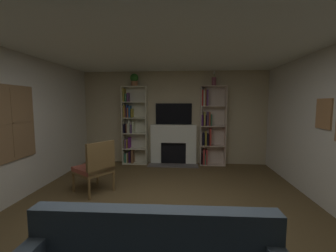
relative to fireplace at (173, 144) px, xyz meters
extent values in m
plane|color=brown|center=(0.00, -3.19, -0.56)|extent=(7.91, 7.91, 0.00)
cube|color=tan|center=(0.00, 0.13, 0.70)|extent=(5.12, 0.06, 2.52)
cube|color=#A07045|center=(2.48, -2.28, 0.93)|extent=(0.03, 0.37, 0.47)
cube|color=#899F59|center=(2.47, -2.28, 0.93)|extent=(0.01, 0.31, 0.41)
cube|color=olive|center=(-2.48, -2.59, 0.77)|extent=(0.04, 0.99, 1.23)
cube|color=silver|center=(-2.46, -2.59, 0.77)|extent=(0.01, 0.89, 1.13)
cube|color=olive|center=(-2.46, -2.59, 0.77)|extent=(0.01, 0.02, 1.13)
cube|color=olive|center=(-2.46, -2.59, 0.77)|extent=(0.01, 0.89, 0.02)
cube|color=white|center=(0.00, -3.19, 1.99)|extent=(5.12, 6.71, 0.06)
cube|color=white|center=(-0.48, 0.00, -0.27)|extent=(0.28, 0.20, 0.59)
cube|color=white|center=(0.48, 0.00, -0.27)|extent=(0.28, 0.20, 0.59)
cube|color=white|center=(0.00, 0.00, 0.27)|extent=(1.23, 0.20, 0.49)
cube|color=black|center=(0.00, 0.06, -0.27)|extent=(0.68, 0.08, 0.59)
cube|color=#5E5958|center=(0.00, -0.24, -0.55)|extent=(1.33, 0.30, 0.03)
cube|color=black|center=(0.00, 0.07, 0.81)|extent=(0.98, 0.06, 0.57)
cube|color=beige|center=(-1.38, -0.05, 0.49)|extent=(0.02, 0.31, 2.11)
cube|color=beige|center=(-0.73, -0.05, 0.49)|extent=(0.02, 0.31, 2.11)
cube|color=beige|center=(-1.05, 0.10, 0.49)|extent=(0.67, 0.02, 2.11)
cube|color=beige|center=(-1.05, -0.05, -0.55)|extent=(0.63, 0.31, 0.02)
cube|color=#287454|center=(-1.34, 0.00, -0.42)|extent=(0.04, 0.18, 0.24)
cube|color=beige|center=(-1.29, -0.01, -0.41)|extent=(0.02, 0.20, 0.27)
cube|color=olive|center=(-1.26, -0.02, -0.41)|extent=(0.02, 0.21, 0.28)
cube|color=#512964|center=(-1.22, -0.02, -0.38)|extent=(0.02, 0.21, 0.32)
cube|color=black|center=(-1.17, -0.01, -0.36)|extent=(0.04, 0.18, 0.36)
cube|color=brown|center=(-1.12, -0.04, -0.36)|extent=(0.04, 0.25, 0.36)
cube|color=beige|center=(-1.05, -0.05, -0.14)|extent=(0.63, 0.31, 0.02)
cube|color=olive|center=(-1.34, -0.01, -0.02)|extent=(0.03, 0.20, 0.23)
cube|color=#573E76|center=(-1.31, -0.04, -0.01)|extent=(0.03, 0.26, 0.24)
cube|color=olive|center=(-1.27, -0.04, -0.02)|extent=(0.03, 0.24, 0.23)
cube|color=#652377|center=(-1.22, -0.02, 0.01)|extent=(0.04, 0.20, 0.29)
cube|color=beige|center=(-1.05, -0.05, 0.28)|extent=(0.63, 0.31, 0.02)
cube|color=black|center=(-1.34, -0.04, 0.41)|extent=(0.04, 0.25, 0.24)
cube|color=brown|center=(-1.28, 0.00, 0.41)|extent=(0.03, 0.18, 0.23)
cube|color=beige|center=(-1.24, -0.02, 0.42)|extent=(0.03, 0.21, 0.25)
cube|color=beige|center=(-1.20, -0.03, 0.47)|extent=(0.03, 0.24, 0.35)
cube|color=beige|center=(-1.17, 0.00, 0.44)|extent=(0.02, 0.18, 0.31)
cube|color=#5D4079|center=(-1.14, -0.05, 0.41)|extent=(0.03, 0.27, 0.23)
cube|color=beige|center=(-1.09, -0.04, 0.45)|extent=(0.03, 0.26, 0.32)
cube|color=beige|center=(-1.05, -0.05, 0.70)|extent=(0.63, 0.31, 0.02)
cube|color=olive|center=(-1.34, -0.01, 0.88)|extent=(0.04, 0.20, 0.33)
cube|color=#964E37|center=(-1.30, -0.03, 0.85)|extent=(0.02, 0.23, 0.27)
cube|color=#294199|center=(-1.26, 0.00, 0.89)|extent=(0.03, 0.17, 0.35)
cube|color=#9B4F34|center=(-1.23, -0.04, 0.84)|extent=(0.03, 0.25, 0.26)
cube|color=#255288|center=(-1.19, -0.02, 0.87)|extent=(0.04, 0.22, 0.31)
cube|color=olive|center=(-1.13, -0.02, 0.83)|extent=(0.04, 0.21, 0.24)
cube|color=beige|center=(-1.05, -0.05, 1.13)|extent=(0.63, 0.31, 0.02)
cube|color=olive|center=(-1.34, -0.03, 1.31)|extent=(0.04, 0.23, 0.35)
cube|color=#3C7749|center=(-1.28, -0.02, 1.24)|extent=(0.04, 0.21, 0.22)
cube|color=#5D3A6C|center=(-1.23, -0.02, 1.25)|extent=(0.04, 0.22, 0.24)
cube|color=beige|center=(-1.05, -0.05, 1.54)|extent=(0.63, 0.31, 0.02)
cube|color=beige|center=(0.73, -0.03, 0.49)|extent=(0.02, 0.27, 2.11)
cube|color=beige|center=(1.38, -0.03, 0.49)|extent=(0.02, 0.27, 2.11)
cube|color=beige|center=(1.05, 0.10, 0.49)|extent=(0.67, 0.02, 2.11)
cube|color=beige|center=(1.05, -0.03, -0.55)|extent=(0.63, 0.27, 0.02)
cube|color=black|center=(0.77, 0.00, -0.41)|extent=(0.04, 0.16, 0.28)
cube|color=#AD3631|center=(0.82, -0.02, -0.34)|extent=(0.04, 0.22, 0.41)
cube|color=#28694A|center=(0.86, -0.03, -0.40)|extent=(0.02, 0.23, 0.29)
cube|color=#B43736|center=(0.90, -0.03, -0.35)|extent=(0.04, 0.22, 0.39)
cube|color=beige|center=(1.05, -0.03, -0.04)|extent=(0.63, 0.27, 0.02)
cube|color=beige|center=(0.76, 0.00, 0.16)|extent=(0.02, 0.17, 0.37)
cube|color=black|center=(0.81, -0.01, 0.14)|extent=(0.04, 0.18, 0.34)
cube|color=olive|center=(0.87, -0.02, 0.17)|extent=(0.04, 0.21, 0.38)
cube|color=black|center=(0.92, -0.01, 0.13)|extent=(0.04, 0.19, 0.31)
cube|color=#AB3128|center=(0.99, -0.02, 0.20)|extent=(0.04, 0.22, 0.45)
cube|color=beige|center=(1.05, -0.03, 0.49)|extent=(0.63, 0.27, 0.02)
cube|color=#632A81|center=(0.77, 0.01, 0.64)|extent=(0.04, 0.16, 0.28)
cube|color=olive|center=(0.83, -0.03, 0.69)|extent=(0.04, 0.23, 0.37)
cube|color=black|center=(0.87, 0.00, 0.64)|extent=(0.03, 0.17, 0.28)
cube|color=#62426A|center=(0.91, 0.01, 0.69)|extent=(0.03, 0.15, 0.37)
cube|color=#9B502F|center=(0.96, 0.01, 0.68)|extent=(0.03, 0.16, 0.36)
cube|color=#31694C|center=(1.01, 0.01, 0.65)|extent=(0.02, 0.16, 0.30)
cube|color=beige|center=(1.05, -0.03, 1.02)|extent=(0.63, 0.27, 0.02)
cube|color=#B01F1D|center=(0.76, -0.03, 1.24)|extent=(0.03, 0.22, 0.41)
cube|color=beige|center=(0.80, -0.01, 1.23)|extent=(0.03, 0.20, 0.41)
cube|color=brown|center=(0.84, 0.00, 1.25)|extent=(0.04, 0.17, 0.45)
cube|color=#5D336A|center=(0.89, 0.00, 1.24)|extent=(0.04, 0.17, 0.43)
cube|color=beige|center=(1.05, -0.03, 1.54)|extent=(0.63, 0.27, 0.02)
cylinder|color=#A66A45|center=(-1.05, -0.05, 1.62)|extent=(0.17, 0.17, 0.14)
sphere|color=#2B6A25|center=(-1.05, -0.05, 1.77)|extent=(0.22, 0.22, 0.22)
cylinder|color=#833C4C|center=(1.05, -0.05, 1.65)|extent=(0.11, 0.11, 0.21)
cylinder|color=#4C7F3F|center=(1.06, -0.07, 1.83)|extent=(0.01, 0.01, 0.14)
sphere|color=silver|center=(1.06, -0.07, 1.91)|extent=(0.04, 0.04, 0.04)
cylinder|color=#4C7F3F|center=(1.06, -0.03, 1.82)|extent=(0.01, 0.01, 0.12)
sphere|color=silver|center=(1.06, -0.03, 1.88)|extent=(0.05, 0.05, 0.05)
cube|color=#475562|center=(0.08, -4.26, 0.06)|extent=(1.96, 0.20, 0.41)
cylinder|color=brown|center=(-1.31, -2.39, -0.36)|extent=(0.04, 0.04, 0.40)
cylinder|color=brown|center=(-1.03, -1.97, -0.36)|extent=(0.04, 0.04, 0.40)
cylinder|color=brown|center=(-1.75, -2.09, -0.36)|extent=(0.04, 0.04, 0.40)
cylinder|color=brown|center=(-1.47, -1.67, -0.36)|extent=(0.04, 0.04, 0.40)
cube|color=#A34D3F|center=(-1.39, -2.03, -0.12)|extent=(0.79, 0.78, 0.08)
cube|color=brown|center=(-1.39, -2.03, -0.18)|extent=(0.79, 0.78, 0.04)
cube|color=brown|center=(-1.18, -2.18, 0.12)|extent=(0.36, 0.49, 0.57)
camera|label=1|loc=(0.32, -5.88, 1.09)|focal=23.34mm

